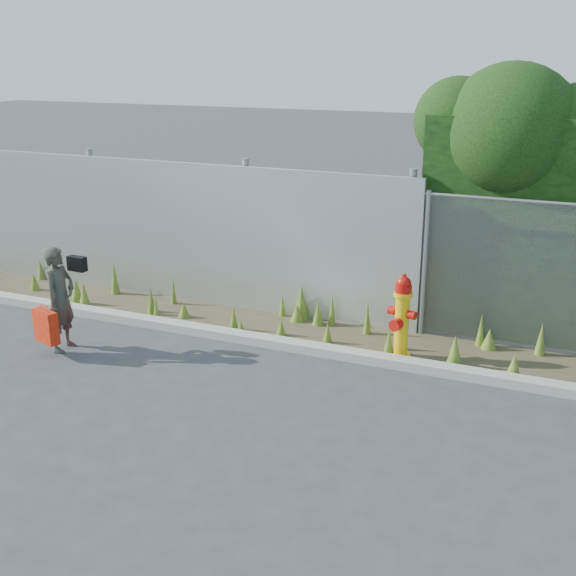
# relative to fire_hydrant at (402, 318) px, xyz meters

# --- Properties ---
(ground) EXTENTS (80.00, 80.00, 0.00)m
(ground) POSITION_rel_fire_hydrant_xyz_m (-0.99, -2.08, -0.55)
(ground) COLOR #353638
(ground) RESTS_ON ground
(curb) EXTENTS (16.00, 0.22, 0.12)m
(curb) POSITION_rel_fire_hydrant_xyz_m (-0.99, -0.28, -0.49)
(curb) COLOR #9A968B
(curb) RESTS_ON ground
(weed_strip) EXTENTS (16.00, 1.20, 0.53)m
(weed_strip) POSITION_rel_fire_hydrant_xyz_m (-0.99, 0.30, -0.42)
(weed_strip) COLOR #413825
(weed_strip) RESTS_ON ground
(corrugated_fence) EXTENTS (8.50, 0.21, 2.30)m
(corrugated_fence) POSITION_rel_fire_hydrant_xyz_m (-4.24, 0.93, 0.55)
(corrugated_fence) COLOR #B8BCC0
(corrugated_fence) RESTS_ON ground
(fire_hydrant) EXTENTS (0.38, 0.34, 1.14)m
(fire_hydrant) POSITION_rel_fire_hydrant_xyz_m (0.00, 0.00, 0.00)
(fire_hydrant) COLOR yellow
(fire_hydrant) RESTS_ON ground
(woman) EXTENTS (0.39, 0.55, 1.42)m
(woman) POSITION_rel_fire_hydrant_xyz_m (-4.21, -1.45, 0.15)
(woman) COLOR #0D5640
(woman) RESTS_ON ground
(red_tote_bag) EXTENTS (0.39, 0.14, 0.51)m
(red_tote_bag) POSITION_rel_fire_hydrant_xyz_m (-4.25, -1.72, -0.14)
(red_tote_bag) COLOR #B1110A
(black_shoulder_bag) EXTENTS (0.26, 0.11, 0.20)m
(black_shoulder_bag) POSITION_rel_fire_hydrant_xyz_m (-4.09, -1.20, 0.58)
(black_shoulder_bag) COLOR black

